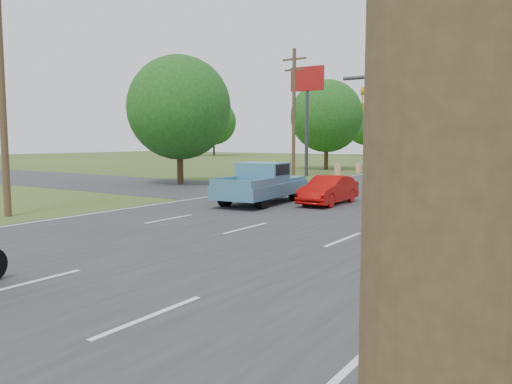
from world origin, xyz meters
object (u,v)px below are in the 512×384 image
Objects in this scene: navy_pickup at (488,188)px; distant_car_white at (486,156)px; red_convertible at (329,190)px; distant_car_grey at (452,164)px; blue_pickup at (263,183)px.

navy_pickup is 58.80m from distant_car_white.
distant_car_grey reaches higher than red_convertible.
distant_car_white is at bearing 96.66° from distant_car_grey.
distant_car_white is (-3.29, 62.52, -0.05)m from red_convertible.
navy_pickup reaches higher than distant_car_white.
blue_pickup reaches higher than distant_car_grey.
distant_car_grey reaches higher than distant_car_white.
blue_pickup is at bearing -156.91° from red_convertible.
distant_car_grey is at bearing 90.99° from red_convertible.
distant_car_white is (-0.43, 63.80, -0.36)m from blue_pickup.
distant_car_grey is at bearing 99.62° from distant_car_white.
blue_pickup is at bearing 96.03° from distant_car_white.
red_convertible is 62.61m from distant_car_white.
distant_car_white is at bearing 84.74° from blue_pickup.
distant_car_grey is 32.67m from distant_car_white.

